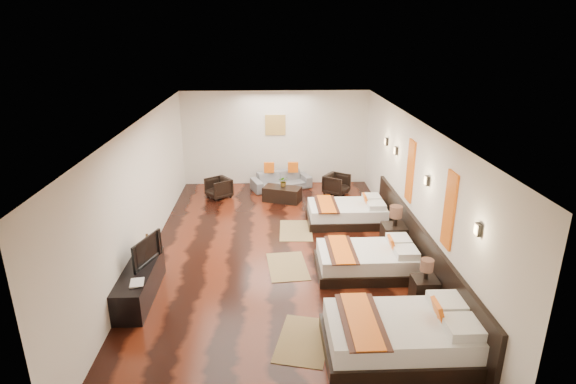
{
  "coord_description": "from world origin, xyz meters",
  "views": [
    {
      "loc": [
        -0.2,
        -8.82,
        4.51
      ],
      "look_at": [
        0.21,
        0.79,
        1.1
      ],
      "focal_mm": 29.01,
      "sensor_mm": 36.0,
      "label": 1
    }
  ],
  "objects_px": {
    "armchair_right": "(337,184)",
    "coffee_table": "(282,194)",
    "armchair_left": "(219,188)",
    "tv": "(143,250)",
    "nightstand_a": "(424,287)",
    "bed_mid": "(368,260)",
    "book": "(130,284)",
    "table_plant": "(284,181)",
    "sofa": "(281,180)",
    "tv_console": "(140,283)",
    "bed_near": "(402,335)",
    "figurine": "(148,242)",
    "bed_far": "(347,213)",
    "nightstand_b": "(394,234)"
  },
  "relations": [
    {
      "from": "tv",
      "to": "sofa",
      "type": "distance_m",
      "value": 6.13
    },
    {
      "from": "tv_console",
      "to": "book",
      "type": "distance_m",
      "value": 0.58
    },
    {
      "from": "nightstand_a",
      "to": "figurine",
      "type": "xyz_separation_m",
      "value": [
        -4.95,
        1.13,
        0.42
      ]
    },
    {
      "from": "bed_far",
      "to": "nightstand_b",
      "type": "relative_size",
      "value": 1.92
    },
    {
      "from": "bed_mid",
      "to": "book",
      "type": "distance_m",
      "value": 4.38
    },
    {
      "from": "table_plant",
      "to": "bed_near",
      "type": "bearing_deg",
      "value": -76.86
    },
    {
      "from": "table_plant",
      "to": "figurine",
      "type": "bearing_deg",
      "value": -123.65
    },
    {
      "from": "tv_console",
      "to": "coffee_table",
      "type": "xyz_separation_m",
      "value": [
        2.65,
        4.72,
        -0.08
      ]
    },
    {
      "from": "nightstand_b",
      "to": "coffee_table",
      "type": "height_order",
      "value": "nightstand_b"
    },
    {
      "from": "nightstand_a",
      "to": "sofa",
      "type": "distance_m",
      "value": 6.56
    },
    {
      "from": "bed_near",
      "to": "table_plant",
      "type": "distance_m",
      "value": 6.63
    },
    {
      "from": "sofa",
      "to": "table_plant",
      "type": "xyz_separation_m",
      "value": [
        0.04,
        -0.98,
        0.29
      ]
    },
    {
      "from": "tv",
      "to": "table_plant",
      "type": "height_order",
      "value": "tv"
    },
    {
      "from": "nightstand_a",
      "to": "nightstand_b",
      "type": "distance_m",
      "value": 2.05
    },
    {
      "from": "nightstand_b",
      "to": "figurine",
      "type": "distance_m",
      "value": 5.04
    },
    {
      "from": "book",
      "to": "armchair_right",
      "type": "xyz_separation_m",
      "value": [
        4.22,
        5.75,
        -0.28
      ]
    },
    {
      "from": "sofa",
      "to": "bed_near",
      "type": "bearing_deg",
      "value": -97.83
    },
    {
      "from": "bed_near",
      "to": "bed_mid",
      "type": "relative_size",
      "value": 1.13
    },
    {
      "from": "figurine",
      "to": "armchair_right",
      "type": "distance_m",
      "value": 6.18
    },
    {
      "from": "sofa",
      "to": "tv",
      "type": "bearing_deg",
      "value": -134.81
    },
    {
      "from": "tv_console",
      "to": "table_plant",
      "type": "height_order",
      "value": "table_plant"
    },
    {
      "from": "sofa",
      "to": "table_plant",
      "type": "distance_m",
      "value": 1.02
    },
    {
      "from": "armchair_right",
      "to": "coffee_table",
      "type": "bearing_deg",
      "value": 143.88
    },
    {
      "from": "armchair_left",
      "to": "coffee_table",
      "type": "xyz_separation_m",
      "value": [
        1.77,
        -0.37,
        -0.08
      ]
    },
    {
      "from": "sofa",
      "to": "bed_mid",
      "type": "bearing_deg",
      "value": -92.6
    },
    {
      "from": "nightstand_b",
      "to": "bed_near",
      "type": "bearing_deg",
      "value": -102.62
    },
    {
      "from": "table_plant",
      "to": "nightstand_a",
      "type": "bearing_deg",
      "value": -66.44
    },
    {
      "from": "bed_far",
      "to": "tv_console",
      "type": "relative_size",
      "value": 1.06
    },
    {
      "from": "bed_near",
      "to": "table_plant",
      "type": "relative_size",
      "value": 7.53
    },
    {
      "from": "book",
      "to": "sofa",
      "type": "relative_size",
      "value": 0.17
    },
    {
      "from": "tv",
      "to": "armchair_left",
      "type": "relative_size",
      "value": 1.4
    },
    {
      "from": "figurine",
      "to": "armchair_left",
      "type": "distance_m",
      "value": 4.45
    },
    {
      "from": "bed_mid",
      "to": "nightstand_b",
      "type": "relative_size",
      "value": 1.96
    },
    {
      "from": "bed_far",
      "to": "sofa",
      "type": "distance_m",
      "value": 3.02
    },
    {
      "from": "bed_near",
      "to": "sofa",
      "type": "distance_m",
      "value": 7.59
    },
    {
      "from": "nightstand_b",
      "to": "armchair_left",
      "type": "height_order",
      "value": "nightstand_b"
    },
    {
      "from": "sofa",
      "to": "bed_far",
      "type": "bearing_deg",
      "value": -78.85
    },
    {
      "from": "coffee_table",
      "to": "bed_far",
      "type": "bearing_deg",
      "value": -45.04
    },
    {
      "from": "bed_far",
      "to": "coffee_table",
      "type": "relative_size",
      "value": 1.91
    },
    {
      "from": "armchair_left",
      "to": "tv",
      "type": "bearing_deg",
      "value": -45.08
    },
    {
      "from": "armchair_left",
      "to": "bed_near",
      "type": "bearing_deg",
      "value": -9.18
    },
    {
      "from": "armchair_right",
      "to": "coffee_table",
      "type": "relative_size",
      "value": 0.63
    },
    {
      "from": "bed_mid",
      "to": "sofa",
      "type": "distance_m",
      "value": 5.29
    },
    {
      "from": "bed_near",
      "to": "bed_far",
      "type": "distance_m",
      "value": 4.84
    },
    {
      "from": "bed_far",
      "to": "armchair_left",
      "type": "relative_size",
      "value": 3.1
    },
    {
      "from": "bed_mid",
      "to": "book",
      "type": "relative_size",
      "value": 6.52
    },
    {
      "from": "nightstand_a",
      "to": "armchair_left",
      "type": "xyz_separation_m",
      "value": [
        -4.07,
        5.46,
        -0.01
      ]
    },
    {
      "from": "tv",
      "to": "armchair_left",
      "type": "distance_m",
      "value": 4.94
    },
    {
      "from": "armchair_right",
      "to": "tv",
      "type": "bearing_deg",
      "value": 175.55
    },
    {
      "from": "bed_far",
      "to": "nightstand_b",
      "type": "distance_m",
      "value": 1.68
    }
  ]
}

